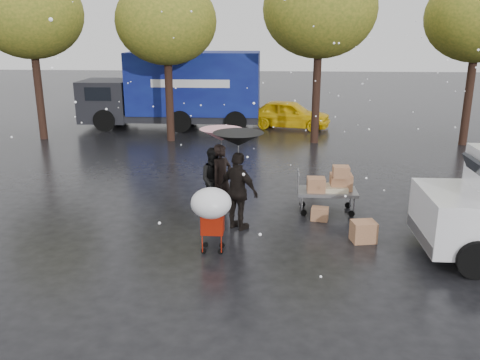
# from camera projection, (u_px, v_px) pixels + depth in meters

# --- Properties ---
(ground) EXTENTS (90.00, 90.00, 0.00)m
(ground) POSITION_uv_depth(u_px,v_px,m) (237.00, 236.00, 11.64)
(ground) COLOR black
(ground) RESTS_ON ground
(person_pink) EXTENTS (0.74, 0.78, 1.79)m
(person_pink) POSITION_uv_depth(u_px,v_px,m) (222.00, 179.00, 12.87)
(person_pink) COLOR black
(person_pink) RESTS_ON ground
(person_middle) EXTENTS (0.91, 0.76, 1.69)m
(person_middle) POSITION_uv_depth(u_px,v_px,m) (215.00, 180.00, 12.96)
(person_middle) COLOR black
(person_middle) RESTS_ON ground
(person_black) EXTENTS (1.15, 1.00, 1.86)m
(person_black) POSITION_uv_depth(u_px,v_px,m) (238.00, 191.00, 11.81)
(person_black) COLOR black
(person_black) RESTS_ON ground
(umbrella_pink) EXTENTS (1.08, 1.08, 2.19)m
(umbrella_pink) POSITION_uv_depth(u_px,v_px,m) (221.00, 135.00, 12.54)
(umbrella_pink) COLOR #4C4C4C
(umbrella_pink) RESTS_ON ground
(umbrella_black) EXTENTS (1.16, 1.16, 2.32)m
(umbrella_black) POSITION_uv_depth(u_px,v_px,m) (238.00, 139.00, 11.45)
(umbrella_black) COLOR #4C4C4C
(umbrella_black) RESTS_ON ground
(vendor_cart) EXTENTS (1.52, 0.80, 1.27)m
(vendor_cart) POSITION_uv_depth(u_px,v_px,m) (331.00, 185.00, 12.94)
(vendor_cart) COLOR slate
(vendor_cart) RESTS_ON ground
(shopping_cart) EXTENTS (0.84, 0.84, 1.46)m
(shopping_cart) POSITION_uv_depth(u_px,v_px,m) (211.00, 206.00, 10.42)
(shopping_cart) COLOR #A31A09
(shopping_cart) RESTS_ON ground
(blue_truck) EXTENTS (8.30, 2.60, 3.50)m
(blue_truck) POSITION_uv_depth(u_px,v_px,m) (177.00, 90.00, 23.67)
(blue_truck) COLOR #0B0E5B
(blue_truck) RESTS_ON ground
(box_ground_near) EXTENTS (0.59, 0.50, 0.47)m
(box_ground_near) POSITION_uv_depth(u_px,v_px,m) (363.00, 231.00, 11.29)
(box_ground_near) COLOR #8C5C3D
(box_ground_near) RESTS_ON ground
(box_ground_far) EXTENTS (0.46, 0.39, 0.32)m
(box_ground_far) POSITION_uv_depth(u_px,v_px,m) (320.00, 214.00, 12.57)
(box_ground_far) COLOR #8C5C3D
(box_ground_far) RESTS_ON ground
(yellow_taxi) EXTENTS (4.12, 2.37, 1.32)m
(yellow_taxi) POSITION_uv_depth(u_px,v_px,m) (289.00, 114.00, 23.85)
(yellow_taxi) COLOR yellow
(yellow_taxi) RESTS_ON ground
(tree_row) EXTENTS (21.60, 4.40, 7.12)m
(tree_row) POSITION_uv_depth(u_px,v_px,m) (243.00, 15.00, 19.76)
(tree_row) COLOR black
(tree_row) RESTS_ON ground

